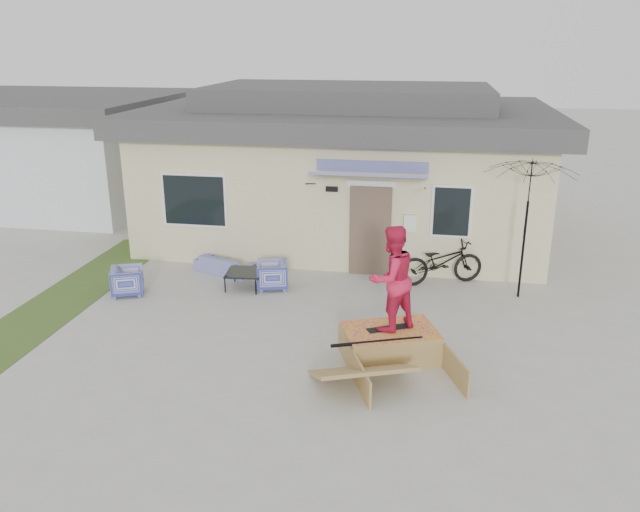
% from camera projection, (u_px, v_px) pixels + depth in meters
% --- Properties ---
extents(ground, '(90.00, 90.00, 0.00)m').
position_uv_depth(ground, '(285.00, 360.00, 10.97)').
color(ground, '#AAA89F').
rests_on(ground, ground).
extents(grass_strip, '(1.40, 8.00, 0.01)m').
position_uv_depth(grass_strip, '(70.00, 296.00, 13.69)').
color(grass_strip, '#375321').
rests_on(grass_strip, ground).
extents(house, '(10.80, 8.49, 4.10)m').
position_uv_depth(house, '(348.00, 163.00, 17.80)').
color(house, beige).
rests_on(house, ground).
extents(neighbor_house, '(8.60, 7.60, 3.50)m').
position_uv_depth(neighbor_house, '(46.00, 147.00, 21.45)').
color(neighbor_house, silver).
rests_on(neighbor_house, ground).
extents(loveseat, '(1.49, 0.91, 0.56)m').
position_uv_depth(loveseat, '(224.00, 262.00, 14.96)').
color(loveseat, navy).
rests_on(loveseat, ground).
extents(armchair_left, '(0.81, 0.84, 0.67)m').
position_uv_depth(armchair_left, '(127.00, 279.00, 13.69)').
color(armchair_left, navy).
rests_on(armchair_left, ground).
extents(armchair_right, '(0.77, 0.80, 0.68)m').
position_uv_depth(armchair_right, '(272.00, 274.00, 14.03)').
color(armchair_right, navy).
rests_on(armchair_right, ground).
extents(coffee_table, '(0.84, 0.84, 0.38)m').
position_uv_depth(coffee_table, '(245.00, 280.00, 14.09)').
color(coffee_table, black).
rests_on(coffee_table, ground).
extents(bicycle, '(2.06, 1.36, 1.24)m').
position_uv_depth(bicycle, '(442.00, 257.00, 14.21)').
color(bicycle, black).
rests_on(bicycle, ground).
extents(patio_umbrella, '(2.11, 2.00, 2.20)m').
position_uv_depth(patio_umbrella, '(526.00, 218.00, 13.10)').
color(patio_umbrella, black).
rests_on(patio_umbrella, ground).
extents(skate_ramp, '(2.20, 2.49, 0.52)m').
position_uv_depth(skate_ramp, '(390.00, 344.00, 10.97)').
color(skate_ramp, olive).
rests_on(skate_ramp, ground).
extents(skateboard, '(0.80, 0.55, 0.05)m').
position_uv_depth(skateboard, '(390.00, 328.00, 10.93)').
color(skateboard, black).
rests_on(skateboard, skate_ramp).
extents(skater, '(1.12, 1.11, 1.82)m').
position_uv_depth(skater, '(392.00, 277.00, 10.63)').
color(skater, '#D61E47').
rests_on(skater, skateboard).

